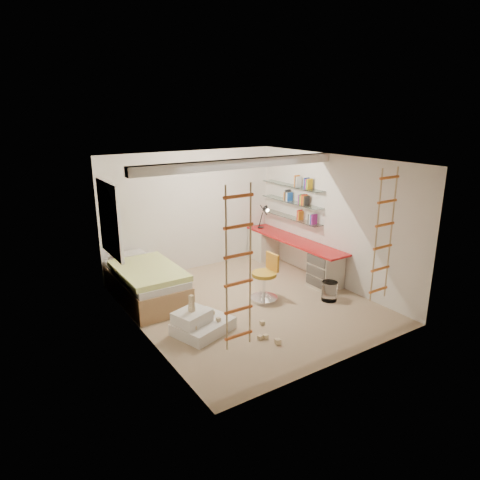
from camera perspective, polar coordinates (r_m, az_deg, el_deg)
floor at (r=7.91m, az=1.19°, el=-8.53°), size 4.50×4.50×0.00m
ceiling_beam at (r=7.45m, az=0.00°, el=10.14°), size 4.00×0.18×0.16m
window_frame at (r=7.90m, az=-16.98°, el=2.64°), size 0.06×1.15×1.35m
window_blind at (r=7.91m, az=-16.70°, el=2.68°), size 0.02×1.00×1.20m
rope_ladder_left at (r=5.29m, az=-0.20°, el=-3.92°), size 0.41×0.04×2.13m
rope_ladder_right at (r=7.05m, az=18.60°, el=0.52°), size 0.41×0.04×2.13m
waste_bin at (r=8.16m, az=11.83°, el=-6.69°), size 0.29×0.29×0.36m
desk at (r=9.36m, az=6.97°, el=-1.88°), size 0.56×2.80×0.75m
shelves at (r=9.37m, az=6.88°, el=5.09°), size 0.25×1.80×0.71m
bed at (r=8.17m, az=-12.40°, el=-5.57°), size 1.02×2.00×0.69m
task_lamp at (r=9.86m, az=3.35°, el=3.61°), size 0.14×0.36×0.57m
swivel_chair at (r=7.98m, az=3.37°, el=-5.78°), size 0.53×0.53×0.88m
play_platform at (r=6.94m, az=-5.35°, el=-11.04°), size 1.04×0.91×0.39m
toy_blocks at (r=6.81m, az=-1.89°, el=-10.60°), size 1.23×1.13×0.66m
books at (r=9.35m, az=6.91°, el=5.86°), size 0.14×0.70×0.92m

